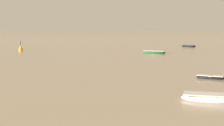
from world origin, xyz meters
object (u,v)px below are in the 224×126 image
(rowboat_moored_4, at_px, (154,52))
(rowboat_moored_5, at_px, (214,98))
(channel_buoy, at_px, (21,49))
(rowboat_moored_2, at_px, (210,77))
(rowboat_moored_0, at_px, (189,46))

(rowboat_moored_4, height_order, rowboat_moored_5, rowboat_moored_5)
(channel_buoy, bearing_deg, rowboat_moored_2, -69.84)
(rowboat_moored_2, relative_size, rowboat_moored_5, 0.59)
(rowboat_moored_0, distance_m, rowboat_moored_2, 60.61)
(rowboat_moored_2, bearing_deg, channel_buoy, 153.01)
(rowboat_moored_0, relative_size, channel_buoy, 1.85)
(rowboat_moored_4, bearing_deg, channel_buoy, -175.66)
(channel_buoy, bearing_deg, rowboat_moored_5, -78.06)
(rowboat_moored_5, distance_m, channel_buoy, 62.37)
(rowboat_moored_4, bearing_deg, rowboat_moored_2, -67.47)
(rowboat_moored_0, distance_m, channel_buoy, 44.22)
(rowboat_moored_0, height_order, rowboat_moored_2, rowboat_moored_0)
(rowboat_moored_0, height_order, rowboat_moored_5, rowboat_moored_5)
(rowboat_moored_2, bearing_deg, rowboat_moored_0, 108.07)
(rowboat_moored_4, height_order, channel_buoy, channel_buoy)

